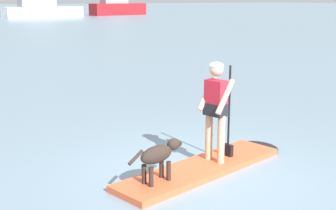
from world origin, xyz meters
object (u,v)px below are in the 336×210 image
(paddleboard, at_px, (210,165))
(person_paddler, at_px, (216,105))
(dog, at_px, (159,155))
(moored_boat_port, at_px, (41,9))
(moored_boat_starboard, at_px, (117,6))

(paddleboard, xyz_separation_m, person_paddler, (0.11, 0.02, 0.99))
(dog, bearing_deg, moored_boat_port, 74.29)
(person_paddler, xyz_separation_m, moored_boat_starboard, (28.54, 62.10, 0.32))
(moored_boat_port, distance_m, moored_boat_starboard, 13.40)
(moored_boat_starboard, bearing_deg, moored_boat_port, -167.28)
(paddleboard, relative_size, person_paddler, 2.16)
(paddleboard, relative_size, moored_boat_starboard, 0.37)
(moored_boat_port, bearing_deg, dog, -105.71)
(dog, bearing_deg, person_paddler, 11.96)
(paddleboard, xyz_separation_m, moored_boat_starboard, (28.65, 62.13, 1.31))
(paddleboard, height_order, moored_boat_starboard, moored_boat_starboard)
(dog, distance_m, moored_boat_port, 61.72)
(moored_boat_starboard, bearing_deg, dog, -115.52)
(person_paddler, bearing_deg, paddleboard, -168.04)
(paddleboard, bearing_deg, person_paddler, 11.96)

